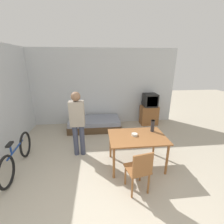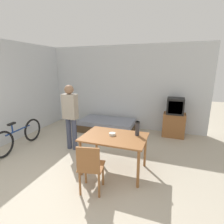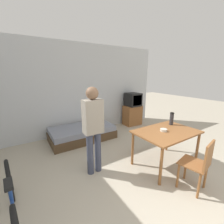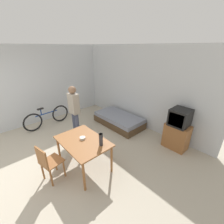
% 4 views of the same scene
% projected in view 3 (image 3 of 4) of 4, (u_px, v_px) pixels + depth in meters
% --- Properties ---
extents(wall_back, '(5.68, 0.06, 2.70)m').
position_uv_depth(wall_back, '(78.00, 90.00, 4.52)').
color(wall_back, silver).
rests_on(wall_back, ground_plane).
extents(daybed, '(1.77, 0.94, 0.37)m').
position_uv_depth(daybed, '(83.00, 133.00, 4.26)').
color(daybed, '#4C3823').
rests_on(daybed, ground_plane).
extents(tv, '(0.62, 0.49, 1.16)m').
position_uv_depth(tv, '(133.00, 110.00, 5.40)').
color(tv, brown).
rests_on(tv, ground_plane).
extents(dining_table, '(1.21, 0.83, 0.73)m').
position_uv_depth(dining_table, '(166.00, 135.00, 2.95)').
color(dining_table, brown).
rests_on(dining_table, ground_plane).
extents(wooden_chair, '(0.46, 0.46, 0.86)m').
position_uv_depth(wooden_chair, '(200.00, 163.00, 2.30)').
color(wooden_chair, brown).
rests_on(wooden_chair, ground_plane).
extents(bicycle, '(0.19, 1.62, 0.72)m').
position_uv_depth(bicycle, '(13.00, 203.00, 1.79)').
color(bicycle, black).
rests_on(bicycle, ground_plane).
extents(person_standing, '(0.34, 0.22, 1.61)m').
position_uv_depth(person_standing, '(93.00, 125.00, 2.64)').
color(person_standing, '#3D4256').
rests_on(person_standing, ground_plane).
extents(thermos_flask, '(0.09, 0.09, 0.27)m').
position_uv_depth(thermos_flask, '(172.00, 118.00, 3.26)').
color(thermos_flask, '#2D2D33').
rests_on(thermos_flask, dining_table).
extents(mate_bowl, '(0.13, 0.13, 0.05)m').
position_uv_depth(mate_bowl, '(164.00, 130.00, 2.92)').
color(mate_bowl, beige).
rests_on(mate_bowl, dining_table).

